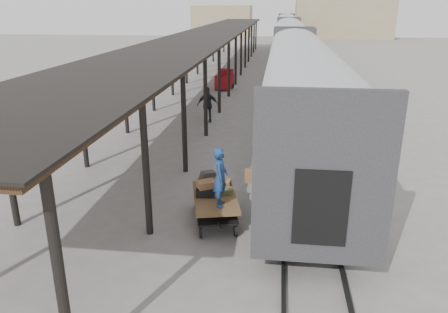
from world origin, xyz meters
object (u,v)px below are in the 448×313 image
baggage_cart (215,202)px  porter (220,177)px  luggage_tug (225,80)px  pedestrian (208,105)px

baggage_cart → porter: bearing=-82.3°
luggage_tug → porter: bearing=-71.7°
baggage_cart → luggage_tug: size_ratio=1.39×
luggage_tug → pedestrian: pedestrian is taller
luggage_tug → porter: (2.63, -22.33, 1.02)m
baggage_cart → luggage_tug: (-2.38, 21.68, 0.04)m
porter → pedestrian: size_ratio=0.86×
porter → pedestrian: (-2.34, 12.32, -0.73)m
baggage_cart → pedestrian: 11.86m
baggage_cart → luggage_tug: 21.81m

